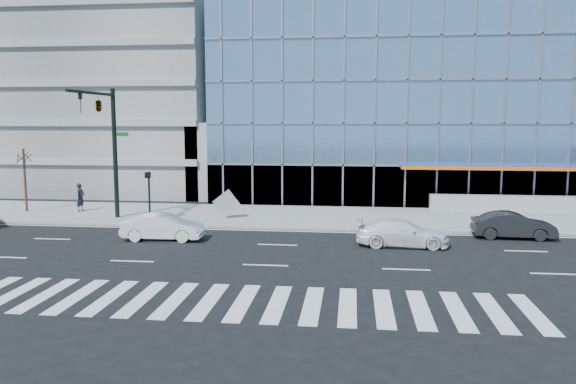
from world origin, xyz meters
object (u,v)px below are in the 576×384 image
object	(u,v)px
dark_sedan	(513,225)
white_suv	(402,233)
tilted_panel	(227,204)
street_tree_near	(24,157)
traffic_signal	(104,121)
pedestrian	(80,197)
white_sedan	(163,227)
ped_signal_post	(149,188)

from	to	relation	value
dark_sedan	white_suv	bearing A→B (deg)	115.33
tilted_panel	street_tree_near	bearing A→B (deg)	171.34
traffic_signal	dark_sedan	bearing A→B (deg)	-3.87
white_suv	tilted_panel	xyz separation A→B (m)	(-10.23, 5.98, 0.40)
pedestrian	dark_sedan	bearing A→B (deg)	-91.82
white_sedan	tilted_panel	distance (m)	6.33
ped_signal_post	tilted_panel	size ratio (longest dim) A/B	2.31
street_tree_near	white_suv	size ratio (longest dim) A/B	0.93
ped_signal_post	white_sedan	world-z (taller)	ped_signal_post
pedestrian	tilted_panel	size ratio (longest dim) A/B	1.44
ped_signal_post	dark_sedan	size ratio (longest dim) A/B	0.71
dark_sedan	tilted_panel	size ratio (longest dim) A/B	3.24
traffic_signal	ped_signal_post	xyz separation A→B (m)	(2.50, 0.37, -4.02)
street_tree_near	white_suv	bearing A→B (deg)	-16.26
pedestrian	tilted_panel	distance (m)	10.48
white_suv	pedestrian	distance (m)	21.93
traffic_signal	white_suv	xyz separation A→B (m)	(17.18, -4.12, -5.51)
ped_signal_post	pedestrian	distance (m)	6.73
ped_signal_post	pedestrian	bearing A→B (deg)	152.87
white_sedan	pedestrian	world-z (taller)	pedestrian
white_sedan	dark_sedan	xyz separation A→B (m)	(18.30, 2.54, 0.00)
dark_sedan	white_sedan	bearing A→B (deg)	100.19
traffic_signal	dark_sedan	distance (m)	23.87
ped_signal_post	white_suv	world-z (taller)	ped_signal_post
white_suv	pedestrian	bearing A→B (deg)	70.77
traffic_signal	tilted_panel	size ratio (longest dim) A/B	6.15
ped_signal_post	white_sedan	size ratio (longest dim) A/B	0.71
white_sedan	tilted_panel	bearing A→B (deg)	-21.67
ped_signal_post	tilted_panel	xyz separation A→B (m)	(4.45, 1.49, -1.08)
ped_signal_post	traffic_signal	bearing A→B (deg)	-171.48
white_suv	tilted_panel	distance (m)	11.86
white_suv	white_sedan	distance (m)	12.30
dark_sedan	tilted_panel	distance (m)	16.60
ped_signal_post	dark_sedan	world-z (taller)	ped_signal_post
street_tree_near	pedestrian	xyz separation A→B (m)	(3.59, 0.47, -2.69)
traffic_signal	street_tree_near	xyz separation A→B (m)	(-7.00, 2.93, -2.39)
dark_sedan	pedestrian	xyz separation A→B (m)	(-26.60, 4.97, 0.39)
tilted_panel	ped_signal_post	bearing A→B (deg)	-165.81
street_tree_near	pedestrian	bearing A→B (deg)	7.50
tilted_panel	traffic_signal	bearing A→B (deg)	-169.29
white_sedan	pedestrian	xyz separation A→B (m)	(-8.30, 7.51, 0.39)
white_suv	tilted_panel	world-z (taller)	tilted_panel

